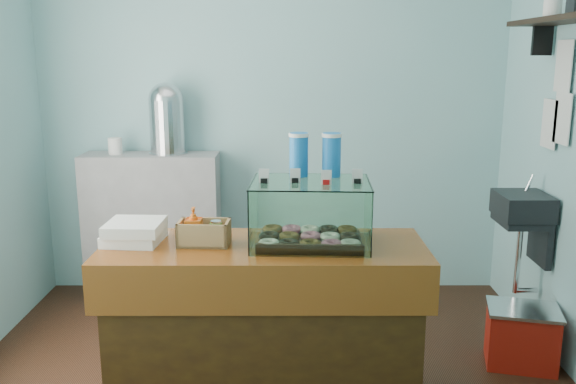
{
  "coord_description": "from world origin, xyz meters",
  "views": [
    {
      "loc": [
        0.12,
        -3.12,
        1.82
      ],
      "look_at": [
        0.12,
        -0.15,
        1.15
      ],
      "focal_mm": 38.0,
      "sensor_mm": 36.0,
      "label": 1
    }
  ],
  "objects_px": {
    "counter": "(264,328)",
    "coffee_urn": "(167,117)",
    "display_case": "(311,209)",
    "red_cooler": "(521,336)"
  },
  "relations": [
    {
      "from": "red_cooler",
      "to": "counter",
      "type": "bearing_deg",
      "value": -148.84
    },
    {
      "from": "display_case",
      "to": "red_cooler",
      "type": "relative_size",
      "value": 1.27
    },
    {
      "from": "display_case",
      "to": "red_cooler",
      "type": "bearing_deg",
      "value": 20.86
    },
    {
      "from": "counter",
      "to": "display_case",
      "type": "xyz_separation_m",
      "value": [
        0.24,
        0.06,
        0.61
      ]
    },
    {
      "from": "counter",
      "to": "coffee_urn",
      "type": "xyz_separation_m",
      "value": [
        -0.76,
        1.59,
        0.92
      ]
    },
    {
      "from": "coffee_urn",
      "to": "red_cooler",
      "type": "relative_size",
      "value": 1.11
    },
    {
      "from": "display_case",
      "to": "coffee_urn",
      "type": "distance_m",
      "value": 1.85
    },
    {
      "from": "counter",
      "to": "red_cooler",
      "type": "relative_size",
      "value": 3.4
    },
    {
      "from": "counter",
      "to": "display_case",
      "type": "height_order",
      "value": "display_case"
    },
    {
      "from": "counter",
      "to": "display_case",
      "type": "bearing_deg",
      "value": 13.86
    }
  ]
}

